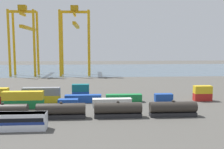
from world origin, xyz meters
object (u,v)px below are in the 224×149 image
object	(u,v)px
shipping_container_17	(202,97)
shipping_container_7	(112,103)
gantry_crane_central	(75,33)
shipping_container_15	(124,98)
shipping_container_20	(1,96)
freight_tank_row	(90,110)
shipping_container_6	(68,103)
gantry_crane_west	(25,34)

from	to	relation	value
shipping_container_17	shipping_container_7	bearing A→B (deg)	-168.32
shipping_container_7	gantry_crane_central	world-z (taller)	gantry_crane_central
shipping_container_15	shipping_container_20	xyz separation A→B (m)	(-42.74, 6.56, 0.00)
freight_tank_row	shipping_container_6	distance (m)	13.55
gantry_crane_west	gantry_crane_central	size ratio (longest dim) A/B	1.00
shipping_container_15	gantry_crane_west	distance (m)	103.93
shipping_container_17	freight_tank_row	bearing A→B (deg)	-154.59
shipping_container_7	shipping_container_15	xyz separation A→B (m)	(4.44, 6.56, 0.00)
freight_tank_row	gantry_crane_west	distance (m)	114.34
shipping_container_15	shipping_container_20	world-z (taller)	same
shipping_container_15	shipping_container_20	distance (m)	43.24
shipping_container_20	shipping_container_15	bearing A→B (deg)	-8.73
freight_tank_row	shipping_container_6	bearing A→B (deg)	120.44
shipping_container_6	shipping_container_7	bearing A→B (deg)	0.00
gantry_crane_west	shipping_container_6	bearing A→B (deg)	-67.76
freight_tank_row	shipping_container_15	bearing A→B (deg)	58.75
freight_tank_row	gantry_crane_central	distance (m)	106.85
shipping_container_15	shipping_container_20	bearing A→B (deg)	171.27
shipping_container_7	shipping_container_17	xyz separation A→B (m)	(31.75, 6.56, 0.00)
freight_tank_row	shipping_container_17	world-z (taller)	freight_tank_row
shipping_container_6	shipping_container_7	world-z (taller)	same
shipping_container_7	gantry_crane_central	distance (m)	96.85
gantry_crane_central	gantry_crane_west	bearing A→B (deg)	-179.04
freight_tank_row	shipping_container_17	bearing A→B (deg)	25.41
shipping_container_17	gantry_crane_west	bearing A→B (deg)	134.33
shipping_container_17	gantry_crane_central	xyz separation A→B (m)	(-49.80, 84.89, 26.28)
shipping_container_17	gantry_crane_central	bearing A→B (deg)	120.40
freight_tank_row	shipping_container_7	bearing A→B (deg)	60.43
shipping_container_6	shipping_container_7	distance (m)	13.48
gantry_crane_central	shipping_container_17	bearing A→B (deg)	-59.60
shipping_container_6	gantry_crane_central	bearing A→B (deg)	92.86
shipping_container_6	shipping_container_20	world-z (taller)	same
gantry_crane_west	shipping_container_20	bearing A→B (deg)	-80.98
freight_tank_row	shipping_container_17	size ratio (longest dim) A/B	9.43
shipping_container_20	freight_tank_row	bearing A→B (deg)	-38.05
shipping_container_7	shipping_container_20	distance (m)	40.49
shipping_container_15	shipping_container_17	world-z (taller)	same
shipping_container_7	shipping_container_17	distance (m)	32.42
shipping_container_20	gantry_crane_central	bearing A→B (deg)	75.51
shipping_container_15	gantry_crane_central	xyz separation A→B (m)	(-22.49, 84.89, 26.28)
freight_tank_row	gantry_crane_central	xyz separation A→B (m)	(-11.43, 103.12, 25.54)
shipping_container_6	shipping_container_20	size ratio (longest dim) A/B	1.00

